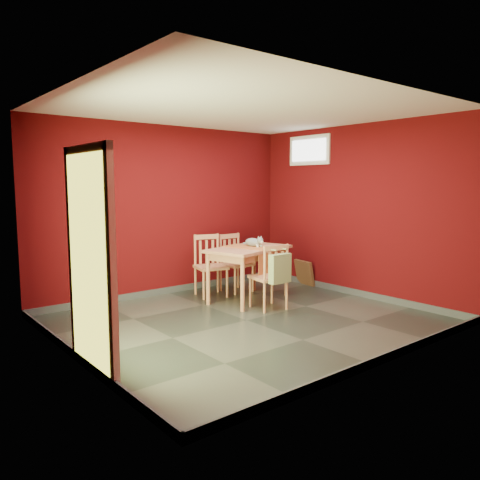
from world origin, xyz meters
TOP-DOWN VIEW (x-y plane):
  - ground at (0.00, 0.00)m, footprint 4.50×4.50m
  - room_shell at (0.00, 0.00)m, footprint 4.50×4.50m
  - doorway at (-2.23, -0.40)m, footprint 0.06×1.01m
  - window at (2.23, 1.00)m, footprint 0.05×0.90m
  - outlet_plate at (1.60, 1.99)m, footprint 0.08×0.02m
  - dining_table at (0.72, 0.81)m, footprint 1.45×1.06m
  - table_runner at (0.72, 0.69)m, footprint 0.54×0.84m
  - chair_far_left at (0.44, 1.44)m, footprint 0.55×0.55m
  - chair_far_right at (0.95, 1.44)m, footprint 0.45×0.45m
  - chair_near at (0.62, 0.23)m, footprint 0.50×0.50m
  - tote_bag at (0.60, 0.01)m, footprint 0.34×0.20m
  - cat at (0.84, 0.85)m, footprint 0.24×0.39m
  - picture_frame at (2.19, 1.03)m, footprint 0.21×0.45m

SIDE VIEW (x-z plane):
  - ground at x=0.00m, z-range 0.00..0.00m
  - room_shell at x=0.00m, z-range -2.20..2.30m
  - picture_frame at x=2.19m, z-range 0.00..0.44m
  - outlet_plate at x=1.60m, z-range 0.24..0.36m
  - chair_near at x=0.62m, z-range 0.01..0.95m
  - chair_far_right at x=0.95m, z-range 0.01..0.96m
  - chair_far_left at x=0.44m, z-range 0.01..0.98m
  - tote_bag at x=0.60m, z-range 0.39..0.86m
  - dining_table at x=0.72m, z-range 0.31..1.12m
  - table_runner at x=0.72m, z-range 0.56..0.95m
  - cat at x=0.84m, z-range 0.82..1.00m
  - doorway at x=-2.23m, z-range 0.06..2.19m
  - window at x=2.23m, z-range 2.10..2.60m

